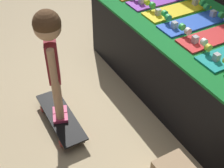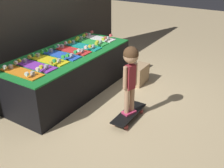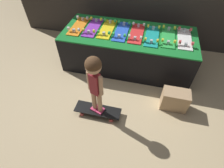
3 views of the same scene
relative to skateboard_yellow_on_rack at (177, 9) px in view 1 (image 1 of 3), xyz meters
name	(u,v)px [view 1 (image 1 of 3)]	position (x,y,z in m)	size (l,w,h in m)	color
ground_plane	(130,116)	(0.37, -0.67, -0.66)	(16.00, 16.00, 0.00)	tan
display_rack	(196,63)	(0.37, -0.02, -0.34)	(2.14, 0.92, 0.64)	black
skateboard_yellow_on_rack	(177,9)	(0.00, 0.00, 0.00)	(0.20, 0.61, 0.09)	yellow
skateboard_blue_on_rack	(194,22)	(0.24, -0.02, 0.00)	(0.20, 0.61, 0.09)	blue
skateboard_red_on_rack	(215,35)	(0.49, -0.02, 0.00)	(0.20, 0.61, 0.09)	red
skateboard_on_floor	(61,117)	(0.17, -1.21, -0.58)	(0.65, 0.20, 0.09)	black
child	(50,48)	(0.17, -1.21, 0.08)	(0.21, 0.19, 0.91)	#E03D6B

